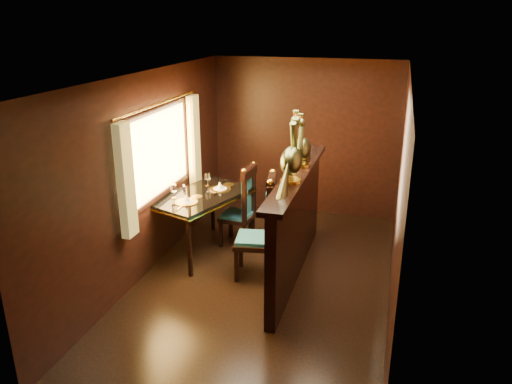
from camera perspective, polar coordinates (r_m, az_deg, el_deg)
ground at (r=6.28m, az=0.93°, el=-10.19°), size 5.00×5.00×0.00m
room_shell at (r=5.70m, az=0.24°, el=3.95°), size 3.04×5.04×2.52m
partition at (r=6.16m, az=4.58°, el=-3.46°), size 0.26×2.70×1.36m
dining_table at (r=6.79m, az=-6.29°, el=-0.85°), size 1.29×1.62×1.04m
chair_left at (r=6.11m, az=0.98°, el=-3.69°), size 0.56×0.58×1.35m
chair_right at (r=6.96m, az=-1.35°, el=-1.37°), size 0.46×0.49×1.21m
peacock_left at (r=5.45m, az=4.08°, el=4.99°), size 0.25×0.65×0.78m
peacock_right at (r=6.08m, az=5.35°, el=6.06°), size 0.22×0.58×0.69m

